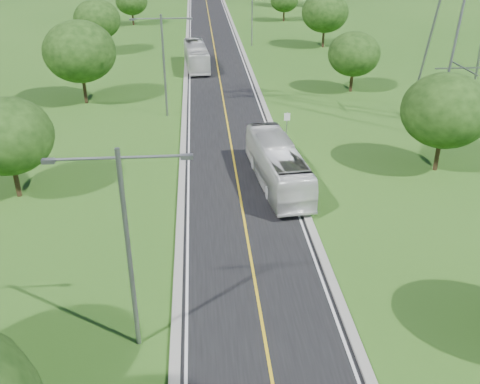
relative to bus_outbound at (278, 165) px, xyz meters
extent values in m
plane|color=#2C5A19|center=(-2.96, 31.70, -1.67)|extent=(260.00, 260.00, 0.00)
cube|color=black|center=(-2.96, 37.70, -1.64)|extent=(8.00, 150.00, 0.06)
cube|color=gray|center=(-7.21, 37.70, -1.56)|extent=(0.50, 150.00, 0.22)
cube|color=gray|center=(1.29, 37.70, -1.56)|extent=(0.50, 150.00, 0.22)
cylinder|color=slate|center=(2.24, 9.70, -0.47)|extent=(0.08, 0.08, 2.40)
cube|color=white|center=(2.24, 9.67, 0.33)|extent=(0.55, 0.04, 0.70)
cylinder|color=slate|center=(-8.96, -16.30, 3.33)|extent=(0.22, 0.22, 10.00)
cylinder|color=slate|center=(-10.36, -16.30, 7.93)|extent=(2.80, 0.12, 0.12)
cylinder|color=slate|center=(-7.56, -16.30, 7.93)|extent=(2.80, 0.12, 0.12)
cube|color=slate|center=(-11.66, -16.30, 7.88)|extent=(0.50, 0.25, 0.18)
cube|color=slate|center=(-6.26, -16.30, 7.88)|extent=(0.50, 0.25, 0.18)
cylinder|color=slate|center=(-8.96, 16.70, 3.33)|extent=(0.22, 0.22, 10.00)
cylinder|color=slate|center=(-10.36, 16.70, 7.93)|extent=(2.80, 0.12, 0.12)
cylinder|color=slate|center=(-7.56, 16.70, 7.93)|extent=(2.80, 0.12, 0.12)
cube|color=slate|center=(-11.66, 16.70, 7.88)|extent=(0.50, 0.25, 0.18)
cube|color=slate|center=(-6.26, 16.70, 7.88)|extent=(0.50, 0.25, 0.18)
cylinder|color=slate|center=(3.04, 49.70, 3.33)|extent=(0.22, 0.22, 10.00)
cylinder|color=black|center=(-18.96, -0.30, -0.32)|extent=(0.36, 0.36, 2.70)
ellipsoid|color=#16320D|center=(-18.96, -0.30, 2.98)|extent=(6.30, 6.30, 5.36)
cylinder|color=black|center=(-17.96, 21.70, -0.05)|extent=(0.36, 0.36, 3.24)
ellipsoid|color=#16320D|center=(-17.96, 21.70, 3.91)|extent=(7.56, 7.56, 6.43)
cylinder|color=black|center=(-19.96, 45.70, -0.23)|extent=(0.36, 0.36, 2.88)
ellipsoid|color=#16320D|center=(-19.96, 45.70, 3.29)|extent=(6.72, 6.72, 5.71)
cylinder|color=black|center=(-17.46, 69.70, -0.41)|extent=(0.36, 0.36, 2.52)
ellipsoid|color=#16320D|center=(-17.46, 69.70, 2.67)|extent=(5.88, 5.88, 5.00)
cylinder|color=black|center=(13.04, 1.70, -0.23)|extent=(0.36, 0.36, 2.88)
ellipsoid|color=#16320D|center=(13.04, 1.70, 3.29)|extent=(6.72, 6.72, 5.71)
cylinder|color=black|center=(12.04, 23.70, -0.41)|extent=(0.36, 0.36, 2.52)
ellipsoid|color=#16320D|center=(12.04, 23.70, 2.67)|extent=(5.88, 5.88, 5.00)
cylinder|color=black|center=(14.04, 47.70, -0.14)|extent=(0.36, 0.36, 3.06)
ellipsoid|color=#16320D|center=(14.04, 47.70, 3.60)|extent=(7.14, 7.14, 6.07)
cylinder|color=black|center=(11.54, 71.70, -0.50)|extent=(0.36, 0.36, 2.34)
ellipsoid|color=#16320D|center=(11.54, 71.70, 2.36)|extent=(5.46, 5.46, 4.64)
cylinder|color=black|center=(15.04, 91.70, -0.32)|extent=(0.36, 0.36, 2.70)
imported|color=white|center=(0.00, 0.00, 0.00)|extent=(3.78, 11.76, 3.22)
imported|color=silver|center=(-5.78, 36.08, -0.03)|extent=(3.46, 11.49, 3.16)
camera|label=1|loc=(-5.71, -35.97, 16.33)|focal=40.00mm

